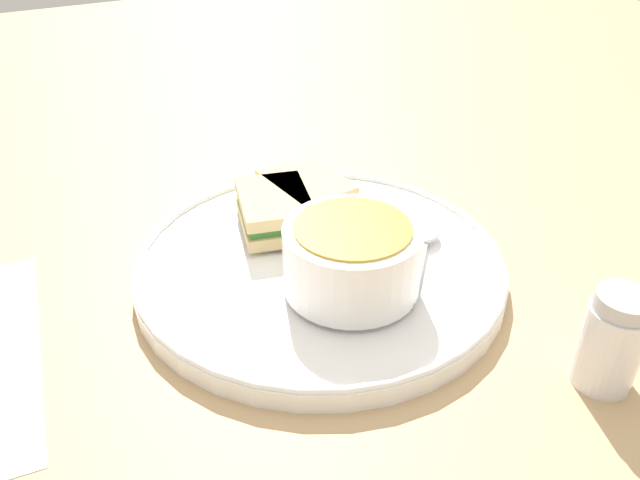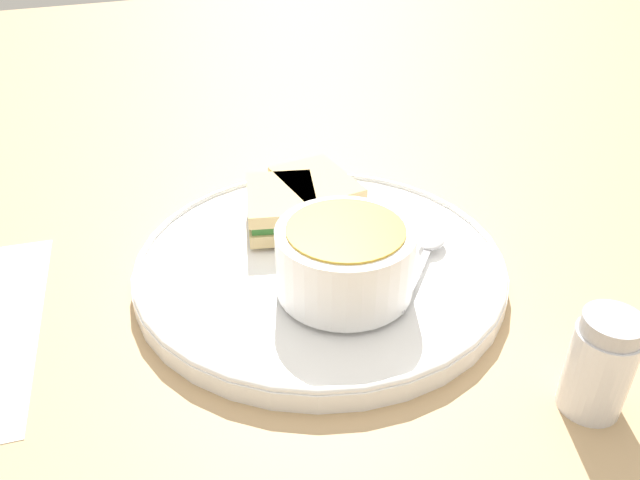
# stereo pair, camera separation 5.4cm
# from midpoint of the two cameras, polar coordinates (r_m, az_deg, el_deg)

# --- Properties ---
(ground_plane) EXTENTS (2.40, 2.40, 0.00)m
(ground_plane) POSITION_cam_midpoint_polar(r_m,az_deg,el_deg) (0.56, -2.76, -3.21)
(ground_plane) COLOR tan
(plate) EXTENTS (0.32, 0.32, 0.02)m
(plate) POSITION_cam_midpoint_polar(r_m,az_deg,el_deg) (0.55, -2.79, -2.28)
(plate) COLOR white
(plate) RESTS_ON ground_plane
(soup_bowl) EXTENTS (0.11, 0.11, 0.06)m
(soup_bowl) POSITION_cam_midpoint_polar(r_m,az_deg,el_deg) (0.49, 0.07, -1.58)
(soup_bowl) COLOR white
(soup_bowl) RESTS_ON plate
(spoon) EXTENTS (0.10, 0.10, 0.01)m
(spoon) POSITION_cam_midpoint_polar(r_m,az_deg,el_deg) (0.56, 6.94, 0.02)
(spoon) COLOR silver
(spoon) RESTS_ON plate
(sandwich_half_near) EXTENTS (0.07, 0.09, 0.03)m
(sandwich_half_near) POSITION_cam_midpoint_polar(r_m,az_deg,el_deg) (0.61, -3.81, 4.24)
(sandwich_half_near) COLOR #DBBC7F
(sandwich_half_near) RESTS_ON plate
(sandwich_half_far) EXTENTS (0.08, 0.10, 0.03)m
(sandwich_half_far) POSITION_cam_midpoint_polar(r_m,az_deg,el_deg) (0.58, -6.82, 2.68)
(sandwich_half_far) COLOR #DBBC7F
(sandwich_half_far) RESTS_ON plate
(salt_shaker) EXTENTS (0.04, 0.04, 0.08)m
(salt_shaker) POSITION_cam_midpoint_polar(r_m,az_deg,el_deg) (0.47, 22.18, -8.66)
(salt_shaker) COLOR silver
(salt_shaker) RESTS_ON ground_plane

